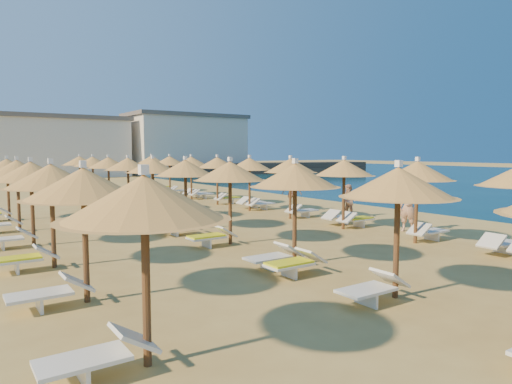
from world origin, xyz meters
TOP-DOWN VIEW (x-y plane):
  - ground at (0.00, 0.00)m, footprint 220.00×220.00m
  - jetty at (28.17, 39.36)m, footprint 30.25×8.79m
  - hotel_blocks at (2.40, 45.96)m, footprint 48.72×10.93m
  - parasol_row_east at (3.08, 3.70)m, footprint 2.45×36.24m
  - parasol_row_west at (-2.16, 3.70)m, footprint 2.45×36.24m
  - parasol_row_inland at (-7.64, 2.01)m, footprint 2.45×19.35m
  - loungers at (-0.86, 3.41)m, footprint 13.71×35.34m
  - beachgoer_a at (4.75, -1.50)m, footprint 0.66×0.81m
  - beachgoer_b at (5.62, 2.49)m, footprint 0.73×0.86m
  - beachgoer_c at (4.83, 5.76)m, footprint 0.97×1.10m

SIDE VIEW (x-z plane):
  - ground at x=0.00m, z-range 0.00..0.00m
  - loungers at x=-0.86m, z-range 0.02..0.67m
  - jetty at x=28.17m, z-range 0.00..1.50m
  - beachgoer_b at x=5.62m, z-range 0.00..1.55m
  - beachgoer_c at x=4.83m, z-range 0.00..1.78m
  - beachgoer_a at x=4.75m, z-range 0.00..1.93m
  - parasol_row_east at x=3.08m, z-range 0.94..3.85m
  - parasol_row_west at x=-2.16m, z-range 0.94..3.85m
  - parasol_row_inland at x=-7.64m, z-range 0.94..3.85m
  - hotel_blocks at x=2.40m, z-range -0.35..7.75m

